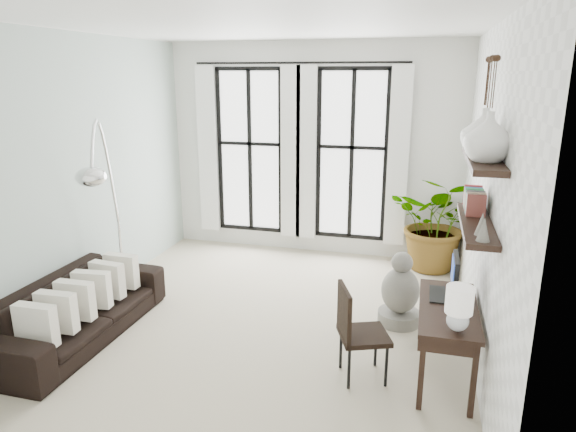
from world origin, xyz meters
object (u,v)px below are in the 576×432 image
(sofa, at_px, (78,309))
(desk_chair, at_px, (355,327))
(desk, at_px, (448,313))
(arc_lamp, at_px, (103,167))
(plant, at_px, (438,223))
(buddha, at_px, (400,294))

(sofa, xyz_separation_m, desk_chair, (2.95, -0.01, 0.19))
(desk, xyz_separation_m, arc_lamp, (-3.65, 0.37, 1.07))
(sofa, relative_size, desk, 1.82)
(desk, xyz_separation_m, desk_chair, (-0.80, -0.17, -0.17))
(desk, bearing_deg, desk_chair, -168.19)
(desk, distance_m, arc_lamp, 3.82)
(sofa, relative_size, desk_chair, 2.43)
(sofa, distance_m, desk_chair, 2.95)
(plant, distance_m, desk_chair, 3.14)
(sofa, bearing_deg, desk, -87.03)
(sofa, relative_size, arc_lamp, 0.96)
(arc_lamp, bearing_deg, desk_chair, -10.66)
(desk, bearing_deg, buddha, 113.75)
(desk_chair, bearing_deg, arc_lamp, 147.77)
(plant, xyz_separation_m, desk, (0.05, -2.87, -0.01))
(sofa, bearing_deg, buddha, -69.40)
(sofa, bearing_deg, desk_chair, -89.61)
(plant, distance_m, buddha, 1.91)
(plant, bearing_deg, buddha, -102.62)
(arc_lamp, bearing_deg, buddha, 11.93)
(buddha, bearing_deg, arc_lamp, -168.07)
(desk_chair, relative_size, buddha, 1.06)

